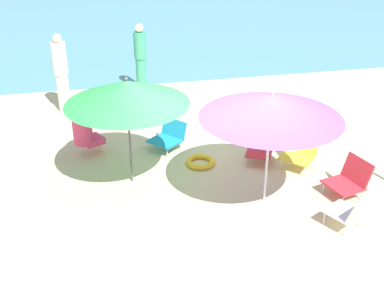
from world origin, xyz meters
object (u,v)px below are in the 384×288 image
umbrella_green (127,92)px  person_b (140,58)px  beach_chair_b (169,136)px  swim_ring (200,162)px  beach_chair_a (300,152)px  person_c (61,73)px  beach_chair_c (349,179)px  person_a (85,132)px  umbrella_purple (271,106)px  beach_chair_d (351,211)px  beach_chair_e (260,147)px

umbrella_green → person_b: umbrella_green is taller
beach_chair_b → swim_ring: 0.91m
beach_chair_a → person_b: person_b is taller
umbrella_green → person_c: size_ratio=1.13×
person_c → swim_ring: (2.43, -3.06, -0.84)m
beach_chair_c → person_a: (-4.11, 2.28, 0.19)m
beach_chair_a → person_a: (-3.70, 1.24, 0.19)m
umbrella_purple → beach_chair_d: (0.94, -0.98, -1.31)m
umbrella_purple → person_c: bearing=125.5°
person_a → swim_ring: 2.20m
beach_chair_d → person_b: size_ratio=0.42×
beach_chair_e → swim_ring: 1.13m
beach_chair_a → person_b: 5.03m
beach_chair_b → person_b: person_b is taller
beach_chair_a → person_a: bearing=-63.7°
beach_chair_c → swim_ring: beach_chair_c is taller
person_a → swim_ring: person_a is taller
umbrella_purple → person_c: size_ratio=1.21×
umbrella_green → swim_ring: size_ratio=3.78×
umbrella_purple → swim_ring: 2.21m
person_b → swim_ring: 4.13m
beach_chair_a → beach_chair_c: size_ratio=1.10×
umbrella_green → person_a: size_ratio=2.11×
person_a → person_b: person_b is taller
umbrella_purple → umbrella_green: (-2.00, 1.04, -0.02)m
umbrella_green → beach_chair_d: 3.79m
umbrella_purple → beach_chair_d: umbrella_purple is taller
umbrella_green → beach_chair_e: umbrella_green is taller
umbrella_green → person_a: bearing=123.0°
beach_chair_d → person_b: person_b is taller
beach_chair_a → beach_chair_b: 2.46m
beach_chair_c → beach_chair_e: beach_chair_c is taller
beach_chair_d → person_c: person_c is taller
umbrella_green → person_b: size_ratio=1.19×
beach_chair_a → beach_chair_d: size_ratio=1.10×
beach_chair_c → beach_chair_d: (-0.44, -0.86, 0.02)m
umbrella_green → person_a: 1.75m
person_c → person_a: bearing=-148.9°
person_b → person_c: (-1.85, -0.95, 0.04)m
umbrella_green → person_c: 3.64m
swim_ring → person_a: bearing=158.2°
beach_chair_a → person_c: bearing=-85.5°
beach_chair_c → swim_ring: 2.59m
umbrella_purple → beach_chair_b: 2.78m
beach_chair_a → beach_chair_c: 1.12m
beach_chair_b → beach_chair_d: size_ratio=1.14×
umbrella_green → swim_ring: 2.04m
umbrella_green → person_a: (-0.73, 1.12, -1.13)m
beach_chair_d → person_c: bearing=9.8°
beach_chair_b → person_c: bearing=-89.1°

